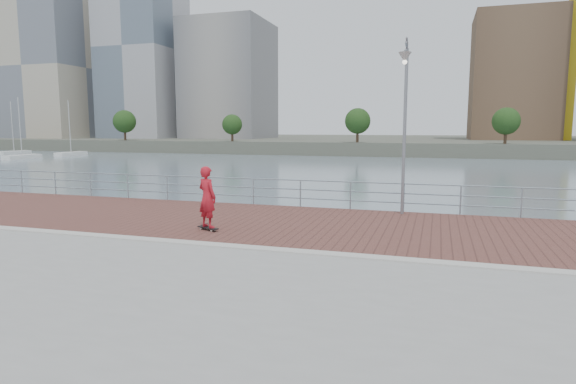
% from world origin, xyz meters
% --- Properties ---
extents(water, '(400.00, 400.00, 0.00)m').
position_xyz_m(water, '(0.00, 0.00, -2.00)').
color(water, slate).
rests_on(water, ground).
extents(seawall, '(40.00, 24.00, 2.00)m').
position_xyz_m(seawall, '(0.00, -5.00, -1.00)').
color(seawall, gray).
rests_on(seawall, ground).
extents(brick_lane, '(40.00, 6.80, 0.02)m').
position_xyz_m(brick_lane, '(0.00, 3.60, 0.01)').
color(brick_lane, brown).
rests_on(brick_lane, seawall).
extents(curb, '(40.00, 0.40, 0.06)m').
position_xyz_m(curb, '(0.00, 0.00, 0.03)').
color(curb, '#B7B5AD').
rests_on(curb, seawall).
extents(far_shore, '(320.00, 95.00, 2.50)m').
position_xyz_m(far_shore, '(0.00, 122.50, -0.75)').
color(far_shore, '#4C5142').
rests_on(far_shore, ground).
extents(guardrail, '(39.06, 0.06, 1.13)m').
position_xyz_m(guardrail, '(0.00, 7.00, 0.69)').
color(guardrail, '#8C9EA8').
rests_on(guardrail, brick_lane).
extents(street_lamp, '(0.44, 1.29, 6.07)m').
position_xyz_m(street_lamp, '(3.06, 6.06, 4.31)').
color(street_lamp, gray).
rests_on(street_lamp, brick_lane).
extents(skateboard, '(0.82, 0.52, 0.09)m').
position_xyz_m(skateboard, '(-2.56, 1.74, 0.09)').
color(skateboard, black).
rests_on(skateboard, brick_lane).
extents(skateboarder, '(0.83, 0.71, 1.93)m').
position_xyz_m(skateboarder, '(-2.56, 1.74, 1.07)').
color(skateboarder, red).
rests_on(skateboarder, skateboard).
extents(skyline, '(233.00, 41.00, 66.84)m').
position_xyz_m(skyline, '(28.75, 104.19, 24.32)').
color(skyline, '#ADA38E').
rests_on(skyline, far_shore).
extents(shoreline_trees, '(109.50, 4.82, 6.42)m').
position_xyz_m(shoreline_trees, '(-11.68, 77.00, 4.24)').
color(shoreline_trees, '#473323').
rests_on(shoreline_trees, far_shore).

